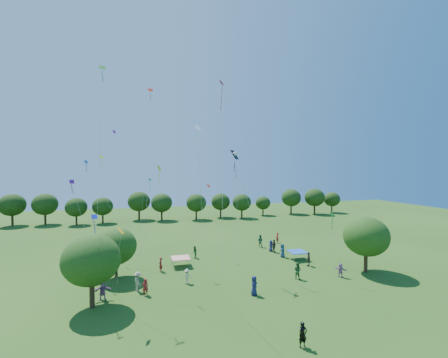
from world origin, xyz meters
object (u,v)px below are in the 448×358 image
Objects in this scene: man_in_black at (303,335)px; near_tree_north at (116,246)px; tent_red_stripe at (181,258)px; near_tree_east at (366,236)px; near_tree_west at (91,260)px; tent_blue at (297,252)px; red_high_kite at (222,110)px; pirate_kite at (235,156)px.

near_tree_north is at bearing 124.44° from man_in_black.
near_tree_east is at bearing -20.68° from tent_red_stripe.
near_tree_north is (1.46, 6.82, -0.63)m from near_tree_west.
red_high_kite is at bearing 175.65° from tent_blue.
red_high_kite is (12.46, 1.55, 15.76)m from near_tree_north.
pirate_kite is (14.53, 4.77, 9.29)m from near_tree_west.
pirate_kite is (-9.55, -2.83, 12.43)m from tent_blue.
near_tree_west is at bearing -177.75° from near_tree_east.
near_tree_west reaches higher than tent_blue.
pirate_kite is (13.07, -2.05, 9.92)m from near_tree_north.
man_in_black reaches higher than tent_blue.
tent_blue is 1.28× the size of man_in_black.
red_high_kite reaches higher than near_tree_north.
pirate_kite is (5.73, -4.15, 12.43)m from tent_red_stripe.
tent_blue is 0.10× the size of red_high_kite.
pirate_kite is 0.58× the size of red_high_kite.
near_tree_west is 2.91× the size of tent_blue.
near_tree_east is (27.92, -5.67, 0.64)m from near_tree_north.
red_high_kite is at bearing 31.03° from near_tree_west.
near_tree_west is 17.90m from pirate_kite.
red_high_kite is (-10.17, 0.77, 18.28)m from tent_blue.
near_tree_north is at bearing -164.04° from tent_red_stripe.
near_tree_north is 0.25× the size of red_high_kite.
near_tree_east is 3.77× the size of man_in_black.
tent_red_stripe is (8.81, 8.92, -3.14)m from near_tree_west.
near_tree_east reaches higher than near_tree_north.
tent_blue is (-5.30, 6.44, -3.16)m from near_tree_east.
red_high_kite reaches higher than near_tree_west.
man_in_black is at bearing -72.93° from tent_red_stripe.
near_tree_east is 17.88m from pirate_kite.
near_tree_west is 12.92m from tent_red_stripe.
near_tree_east is at bearing 2.25° from near_tree_west.
man_in_black is at bearing -34.49° from near_tree_west.
near_tree_west reaches higher than man_in_black.
pirate_kite reaches higher than near_tree_east.
man_in_black is 19.46m from pirate_kite.
near_tree_east is 22.80m from red_high_kite.
near_tree_north is 28.50m from near_tree_east.
red_high_kite reaches higher than near_tree_east.
near_tree_east is at bearing 33.71° from man_in_black.
tent_blue is 0.17× the size of pirate_kite.
pirate_kite is at bearing -80.29° from red_high_kite.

